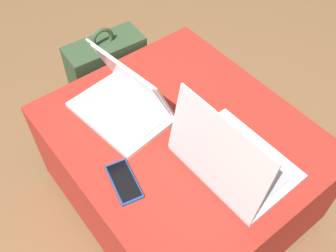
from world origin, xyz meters
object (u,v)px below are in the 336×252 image
(laptop_near, at_px, (124,101))
(laptop_far, at_px, (230,159))
(cell_phone, at_px, (124,181))
(backpack, at_px, (109,86))

(laptop_near, height_order, laptop_far, laptop_far)
(laptop_near, distance_m, cell_phone, 0.29)
(laptop_far, relative_size, backpack, 0.66)
(laptop_near, xyz_separation_m, cell_phone, (0.24, -0.17, -0.04))
(laptop_near, distance_m, backpack, 0.46)
(laptop_near, bearing_deg, laptop_far, 8.62)
(laptop_near, relative_size, cell_phone, 2.18)
(cell_phone, xyz_separation_m, backpack, (-0.58, 0.29, -0.23))
(laptop_far, xyz_separation_m, cell_phone, (-0.16, -0.28, -0.05))
(backpack, bearing_deg, cell_phone, 67.70)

